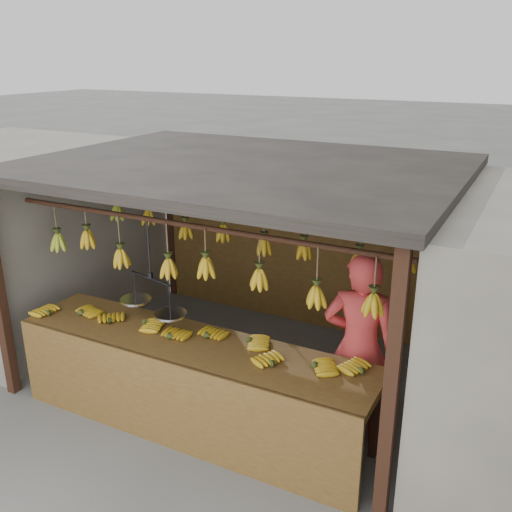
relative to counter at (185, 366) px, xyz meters
The scene contains 8 objects.
ground 1.42m from the counter, 92.41° to the left, with size 80.00×80.00×0.00m, color #5B5B57.
stall 2.00m from the counter, 91.90° to the left, with size 4.30×3.30×2.40m.
neighbor_left 3.88m from the counter, 161.43° to the left, with size 3.00×3.00×2.30m, color slate.
counter is the anchor object (origin of this frame).
hanging_bananas 1.52m from the counter, 92.58° to the left, with size 3.62×2.25×0.40m.
balance_scale 0.71m from the counter, 156.03° to the left, with size 0.80×0.42×0.90m.
vendor 1.60m from the counter, 26.53° to the left, with size 0.67×0.44×1.83m, color #BF3333.
bag_bundles 3.21m from the counter, 53.76° to the left, with size 0.08×0.26×1.27m.
Camera 1 is at (2.74, -5.01, 3.43)m, focal length 40.00 mm.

